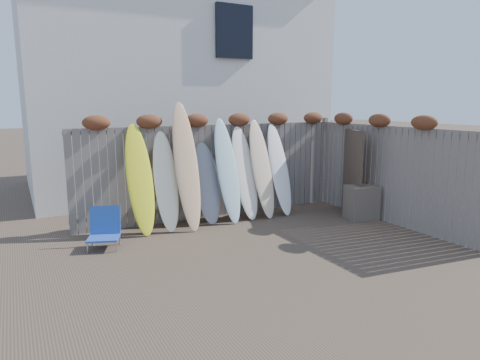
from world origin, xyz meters
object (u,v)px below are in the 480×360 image
lattice_panel (351,172)px  wooden_crate (361,202)px  beach_chair (105,229)px  surfboard_0 (140,179)px

lattice_panel → wooden_crate: bearing=-81.9°
lattice_panel → beach_chair: bearing=-159.7°
wooden_crate → lattice_panel: (0.13, 0.49, 0.58)m
wooden_crate → surfboard_0: (-4.42, 1.26, 0.68)m
beach_chair → lattice_panel: size_ratio=0.37×
beach_chair → wooden_crate: bearing=-8.2°
beach_chair → lattice_panel: lattice_panel is taller
beach_chair → lattice_panel: bearing=-2.8°
beach_chair → lattice_panel: 5.38m
beach_chair → wooden_crate: (5.21, -0.75, 0.04)m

